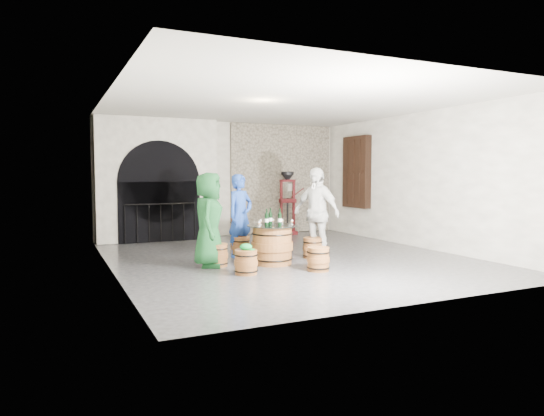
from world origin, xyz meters
name	(u,v)px	position (x,y,z in m)	size (l,w,h in m)	color
ground	(287,257)	(0.00, 0.00, 0.00)	(8.00, 8.00, 0.00)	#2A2A2C
wall_back	(223,179)	(0.00, 4.00, 1.60)	(8.00, 8.00, 0.00)	white
wall_front	(423,185)	(0.00, -4.00, 1.60)	(8.00, 8.00, 0.00)	white
wall_left	(110,182)	(-3.50, 0.00, 1.60)	(8.00, 8.00, 0.00)	white
wall_right	(419,180)	(3.50, 0.00, 1.60)	(8.00, 8.00, 0.00)	white
ceiling	(287,103)	(0.00, 0.00, 3.20)	(8.00, 8.00, 0.00)	beige
stone_facing_panel	(282,179)	(1.80, 3.94, 1.60)	(3.20, 0.12, 3.18)	gray
arched_opening	(158,180)	(-1.90, 3.74, 1.58)	(3.10, 0.60, 3.19)	white
shuttered_window	(356,172)	(3.38, 2.40, 1.80)	(0.23, 1.10, 2.00)	black
barrel_table	(272,245)	(-0.59, -0.54, 0.38)	(0.98, 0.98, 0.76)	brown
barrel_stool_left	(217,255)	(-1.63, -0.31, 0.21)	(0.43, 0.43, 0.43)	brown
barrel_stool_far	(241,247)	(-0.84, 0.50, 0.21)	(0.43, 0.43, 0.43)	brown
barrel_stool_right	(313,248)	(0.45, -0.29, 0.21)	(0.43, 0.43, 0.43)	brown
barrel_stool_near_right	(318,259)	(-0.11, -1.49, 0.21)	(0.43, 0.43, 0.43)	brown
barrel_stool_near_left	(246,262)	(-1.41, -1.22, 0.21)	(0.43, 0.43, 0.43)	brown
green_cap	(246,247)	(-1.40, -1.22, 0.48)	(0.26, 0.22, 0.12)	#0C842D
person_green	(209,220)	(-1.78, -0.28, 0.89)	(0.87, 0.56, 1.77)	#13451E
person_blue	(240,216)	(-0.84, 0.51, 0.87)	(0.64, 0.42, 1.74)	#1B3D99
person_white	(316,213)	(0.54, -0.27, 0.94)	(1.10, 0.46, 1.88)	silver
wine_bottle_left	(267,219)	(-0.73, -0.58, 0.89)	(0.08, 0.08, 0.32)	black
wine_bottle_center	(280,219)	(-0.47, -0.63, 0.89)	(0.08, 0.08, 0.32)	black
wine_bottle_right	(270,218)	(-0.57, -0.43, 0.89)	(0.08, 0.08, 0.32)	black
tasting_glass_a	(259,224)	(-0.92, -0.68, 0.81)	(0.05, 0.05, 0.10)	#BF6325
tasting_glass_b	(282,222)	(-0.33, -0.44, 0.81)	(0.05, 0.05, 0.10)	#BF6325
tasting_glass_c	(261,222)	(-0.73, -0.31, 0.81)	(0.05, 0.05, 0.10)	#BF6325
tasting_glass_d	(273,222)	(-0.49, -0.36, 0.81)	(0.05, 0.05, 0.10)	#BF6325
tasting_glass_e	(292,222)	(-0.19, -0.60, 0.81)	(0.05, 0.05, 0.10)	#BF6325
tasting_glass_f	(260,223)	(-0.80, -0.45, 0.81)	(0.05, 0.05, 0.10)	#BF6325
side_barrel	(238,229)	(0.03, 2.93, 0.29)	(0.44, 0.44, 0.59)	brown
corking_press	(288,198)	(1.79, 3.52, 1.06)	(0.76, 0.46, 1.81)	#540E11
control_box	(290,187)	(2.05, 3.86, 1.35)	(0.18, 0.10, 0.22)	silver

